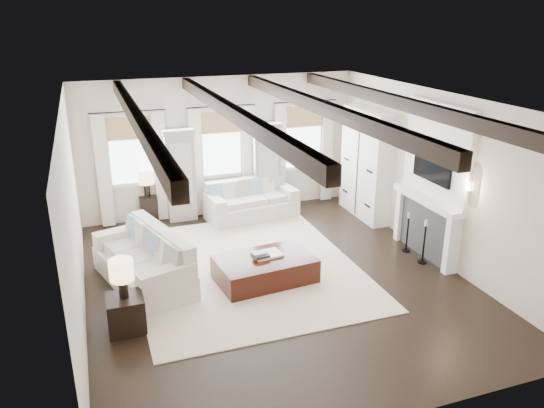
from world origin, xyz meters
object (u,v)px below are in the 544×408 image
object	(u,v)px
side_table_front	(126,313)
side_table_back	(149,208)
ottoman	(265,269)
sofa_left	(147,262)
sofa_back	(251,202)

from	to	relation	value
side_table_front	side_table_back	world-z (taller)	side_table_back
side_table_front	side_table_back	size ratio (longest dim) A/B	0.92
ottoman	side_table_back	xyz separation A→B (m)	(-1.58, 3.67, 0.07)
ottoman	side_table_front	world-z (taller)	side_table_front
sofa_left	side_table_front	xyz separation A→B (m)	(-0.48, -1.39, -0.13)
sofa_back	ottoman	size ratio (longest dim) A/B	1.28
sofa_left	side_table_front	bearing A→B (deg)	-109.24
sofa_back	side_table_back	world-z (taller)	sofa_back
sofa_left	sofa_back	bearing A→B (deg)	42.74
ottoman	side_table_back	bearing A→B (deg)	107.56
sofa_back	side_table_back	size ratio (longest dim) A/B	3.65
sofa_back	sofa_left	bearing A→B (deg)	-137.26
ottoman	side_table_front	xyz separation A→B (m)	(-2.47, -0.78, 0.05)
side_table_front	side_table_back	xyz separation A→B (m)	(0.89, 4.45, 0.02)
sofa_left	ottoman	bearing A→B (deg)	-17.15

